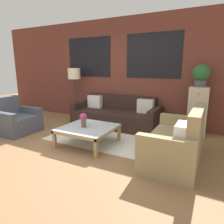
{
  "coord_description": "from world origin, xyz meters",
  "views": [
    {
      "loc": [
        2.4,
        -2.63,
        1.54
      ],
      "look_at": [
        0.41,
        1.22,
        0.55
      ],
      "focal_mm": 32.0,
      "sensor_mm": 36.0,
      "label": 1
    }
  ],
  "objects": [
    {
      "name": "armchair_corner",
      "position": [
        -1.72,
        0.39,
        0.28
      ],
      "size": [
        0.8,
        0.85,
        0.84
      ],
      "color": "#474C56",
      "rests_on": "ground_plane"
    },
    {
      "name": "flower_vase",
      "position": [
        0.16,
        0.49,
        0.53
      ],
      "size": [
        0.15,
        0.15,
        0.28
      ],
      "color": "brown",
      "rests_on": "coffee_table"
    },
    {
      "name": "couch_dark",
      "position": [
        0.15,
        1.95,
        0.28
      ],
      "size": [
        2.27,
        0.88,
        0.78
      ],
      "color": "black",
      "rests_on": "ground_plane"
    },
    {
      "name": "coffee_table",
      "position": [
        0.23,
        0.54,
        0.32
      ],
      "size": [
        1.0,
        1.0,
        0.37
      ],
      "color": "silver",
      "rests_on": "ground_plane"
    },
    {
      "name": "ground_plane",
      "position": [
        0.0,
        0.0,
        0.0
      ],
      "size": [
        16.0,
        16.0,
        0.0
      ],
      "primitive_type": "plane",
      "color": "#8E6642"
    },
    {
      "name": "potted_plant",
      "position": [
        2.1,
        2.16,
        1.37
      ],
      "size": [
        0.37,
        0.37,
        0.49
      ],
      "color": "#47474C",
      "rests_on": "drawer_cabinet"
    },
    {
      "name": "rug",
      "position": [
        0.23,
        1.17,
        0.0
      ],
      "size": [
        2.17,
        1.72,
        0.0
      ],
      "color": "silver",
      "rests_on": "ground_plane"
    },
    {
      "name": "floor_lamp",
      "position": [
        -1.23,
        2.03,
        1.27
      ],
      "size": [
        0.36,
        0.36,
        1.49
      ],
      "color": "#2D2D2D",
      "rests_on": "ground_plane"
    },
    {
      "name": "wall_back_brick",
      "position": [
        0.0,
        2.44,
        1.41
      ],
      "size": [
        8.4,
        0.09,
        2.8
      ],
      "color": "brown",
      "rests_on": "ground_plane"
    },
    {
      "name": "settee_vintage",
      "position": [
        1.94,
        0.59,
        0.31
      ],
      "size": [
        0.8,
        1.51,
        0.92
      ],
      "color": "#99845B",
      "rests_on": "ground_plane"
    },
    {
      "name": "drawer_cabinet",
      "position": [
        2.1,
        2.16,
        0.55
      ],
      "size": [
        0.4,
        0.41,
        1.1
      ],
      "color": "#C6B793",
      "rests_on": "ground_plane"
    }
  ]
}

